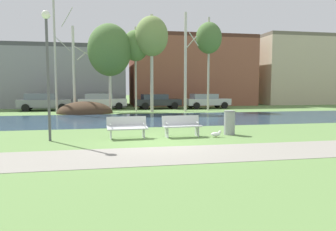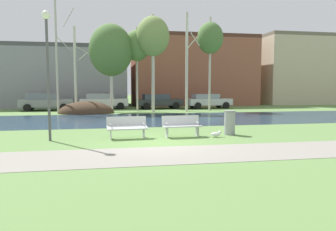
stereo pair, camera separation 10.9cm
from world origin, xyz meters
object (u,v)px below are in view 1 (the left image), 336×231
object	(u,v)px
parked_wagon_fourth_silver	(206,101)
trash_bin	(229,122)
streetlamp	(47,54)
seagull	(216,134)
bench_right	(182,125)
parked_van_nearest_grey	(44,102)
parked_hatch_third_dark	(157,101)
parked_sedan_second_white	(101,101)
bench_left	(127,127)

from	to	relation	value
parked_wagon_fourth_silver	trash_bin	bearing A→B (deg)	-104.60
streetlamp	parked_wagon_fourth_silver	world-z (taller)	streetlamp
seagull	streetlamp	world-z (taller)	streetlamp
bench_right	parked_van_nearest_grey	bearing A→B (deg)	116.82
streetlamp	parked_hatch_third_dark	distance (m)	18.70
parked_hatch_third_dark	seagull	bearing A→B (deg)	-91.10
seagull	parked_sedan_second_white	xyz separation A→B (m)	(-4.87, 18.00, 0.63)
seagull	parked_sedan_second_white	size ratio (longest dim) A/B	0.11
streetlamp	bench_right	bearing A→B (deg)	0.35
seagull	streetlamp	size ratio (longest dim) A/B	0.10
bench_left	trash_bin	distance (m)	4.42
parked_sedan_second_white	parked_hatch_third_dark	world-z (taller)	parked_sedan_second_white
trash_bin	bench_left	bearing A→B (deg)	-177.52
bench_right	trash_bin	world-z (taller)	trash_bin
trash_bin	parked_wagon_fourth_silver	size ratio (longest dim) A/B	0.24
bench_left	trash_bin	bearing A→B (deg)	2.48
bench_left	parked_van_nearest_grey	distance (m)	17.73
parked_hatch_third_dark	streetlamp	bearing A→B (deg)	-111.85
seagull	parked_sedan_second_white	bearing A→B (deg)	105.13
bench_left	parked_sedan_second_white	xyz separation A→B (m)	(-1.25, 17.61, 0.30)
bench_left	seagull	distance (m)	3.65
streetlamp	seagull	bearing A→B (deg)	-3.16
parked_wagon_fourth_silver	parked_van_nearest_grey	bearing A→B (deg)	-179.89
bench_left	parked_wagon_fourth_silver	xyz separation A→B (m)	(8.70, 16.65, 0.28)
streetlamp	parked_hatch_third_dark	world-z (taller)	streetlamp
bench_left	bench_right	size ratio (longest dim) A/B	1.00
seagull	parked_hatch_third_dark	bearing A→B (deg)	88.90
parked_sedan_second_white	parked_wagon_fourth_silver	world-z (taller)	parked_sedan_second_white
seagull	parked_wagon_fourth_silver	distance (m)	17.80
streetlamp	parked_wagon_fourth_silver	size ratio (longest dim) A/B	1.12
parked_sedan_second_white	parked_wagon_fourth_silver	xyz separation A→B (m)	(9.96, -0.96, -0.02)
bench_left	bench_right	world-z (taller)	same
bench_left	bench_right	xyz separation A→B (m)	(2.25, 0.00, 0.00)
streetlamp	parked_van_nearest_grey	size ratio (longest dim) A/B	1.08
parked_van_nearest_grey	trash_bin	bearing A→B (deg)	-57.25
bench_right	parked_sedan_second_white	world-z (taller)	parked_sedan_second_white
seagull	parked_wagon_fourth_silver	xyz separation A→B (m)	(5.09, 17.04, 0.62)
bench_left	parked_hatch_third_dark	bearing A→B (deg)	77.03
streetlamp	parked_sedan_second_white	distance (m)	17.90
trash_bin	parked_hatch_third_dark	distance (m)	16.98
parked_sedan_second_white	parked_wagon_fourth_silver	distance (m)	10.00
trash_bin	parked_wagon_fourth_silver	world-z (taller)	parked_wagon_fourth_silver
trash_bin	parked_van_nearest_grey	distance (m)	19.54
streetlamp	parked_wagon_fourth_silver	distance (m)	20.50
parked_sedan_second_white	parked_van_nearest_grey	bearing A→B (deg)	-168.65
parked_wagon_fourth_silver	parked_sedan_second_white	bearing A→B (deg)	174.52
bench_right	parked_van_nearest_grey	distance (m)	18.63
trash_bin	parked_hatch_third_dark	size ratio (longest dim) A/B	0.24
bench_right	parked_van_nearest_grey	xyz separation A→B (m)	(-8.40, 16.62, 0.32)
trash_bin	seagull	size ratio (longest dim) A/B	2.15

